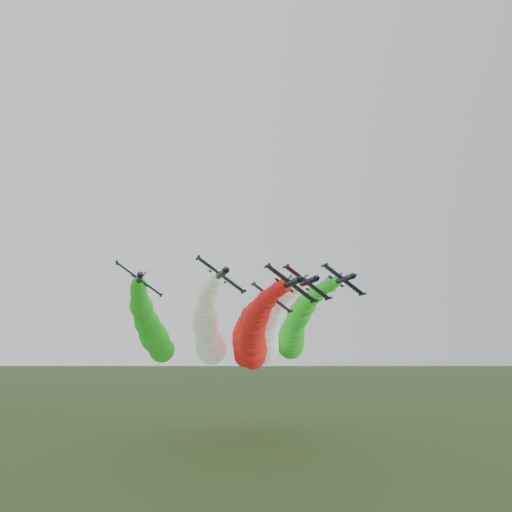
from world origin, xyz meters
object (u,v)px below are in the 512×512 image
object	(u,v)px
jet_lead	(254,338)
jet_inner_right	(267,334)
jet_outer_right	(295,330)
jet_inner_left	(208,332)
jet_outer_left	(152,331)
jet_trail	(246,339)

from	to	relation	value
jet_lead	jet_inner_right	bearing A→B (deg)	53.31
jet_lead	jet_outer_right	world-z (taller)	jet_outer_right
jet_inner_left	jet_outer_right	world-z (taller)	jet_outer_right
jet_outer_left	jet_outer_right	bearing A→B (deg)	1.23
jet_lead	jet_outer_left	xyz separation A→B (m)	(-25.67, 15.32, 2.06)
jet_inner_left	jet_trail	bearing A→B (deg)	47.95
jet_lead	jet_trail	xyz separation A→B (m)	(3.55, 23.91, 0.23)
jet_lead	jet_outer_left	size ratio (longest dim) A/B	1.00
jet_inner_left	jet_inner_right	size ratio (longest dim) A/B	1.01
jet_outer_left	jet_lead	bearing A→B (deg)	-30.83
jet_trail	jet_outer_left	bearing A→B (deg)	-163.62
jet_lead	jet_outer_right	bearing A→B (deg)	43.40
jet_lead	jet_inner_left	xyz separation A→B (m)	(-10.95, 7.84, 1.77)
jet_inner_right	jet_outer_left	distance (m)	32.51
jet_outer_left	jet_trail	world-z (taller)	jet_outer_left
jet_inner_right	jet_outer_right	size ratio (longest dim) A/B	0.99
jet_lead	jet_inner_right	xyz separation A→B (m)	(6.00, 8.06, 1.26)
jet_inner_left	jet_trail	world-z (taller)	jet_inner_left
jet_inner_left	jet_trail	distance (m)	21.70
jet_lead	jet_inner_left	bearing A→B (deg)	144.42
jet_inner_left	jet_outer_left	world-z (taller)	jet_inner_left
jet_trail	jet_outer_right	bearing A→B (deg)	-29.37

